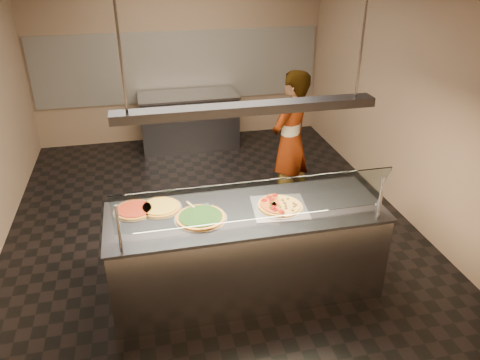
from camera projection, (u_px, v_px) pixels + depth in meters
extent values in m
cube|color=black|center=(210.00, 221.00, 6.07)|extent=(5.00, 6.00, 0.02)
cube|color=#91795D|center=(179.00, 55.00, 8.00)|extent=(5.00, 0.02, 3.00)
cube|color=#91795D|center=(287.00, 267.00, 2.77)|extent=(5.00, 0.02, 3.00)
cube|color=#91795D|center=(404.00, 95.00, 5.88)|extent=(0.02, 6.00, 3.00)
cube|color=silver|center=(180.00, 67.00, 8.07)|extent=(4.90, 0.02, 1.20)
cube|color=#B7B7BC|center=(246.00, 252.00, 4.68)|extent=(2.62, 0.90, 0.90)
cube|color=#414147|center=(246.00, 212.00, 4.47)|extent=(2.66, 0.94, 0.03)
cylinder|color=#B7B7BC|center=(119.00, 229.00, 3.79)|extent=(0.03, 0.03, 0.44)
cylinder|color=#B7B7BC|center=(381.00, 198.00, 4.24)|extent=(0.03, 0.03, 0.44)
cube|color=white|center=(256.00, 201.00, 4.03)|extent=(2.42, 0.18, 0.47)
cube|color=silver|center=(280.00, 207.00, 4.52)|extent=(0.57, 0.57, 0.01)
cylinder|color=silver|center=(280.00, 207.00, 4.51)|extent=(0.46, 0.46, 0.01)
cylinder|color=#5F0703|center=(275.00, 195.00, 4.62)|extent=(0.06, 0.06, 0.01)
cylinder|color=#5F0703|center=(269.00, 196.00, 4.60)|extent=(0.06, 0.06, 0.01)
cylinder|color=#5F0703|center=(271.00, 199.00, 4.56)|extent=(0.06, 0.06, 0.01)
cylinder|color=#5F0703|center=(264.00, 200.00, 4.54)|extent=(0.06, 0.06, 0.01)
cylinder|color=#5F0703|center=(272.00, 202.00, 4.50)|extent=(0.06, 0.06, 0.01)
cylinder|color=#5F0703|center=(273.00, 203.00, 4.48)|extent=(0.06, 0.06, 0.01)
cylinder|color=#5F0703|center=(274.00, 204.00, 4.47)|extent=(0.06, 0.06, 0.01)
cylinder|color=#5F0703|center=(274.00, 205.00, 4.45)|extent=(0.06, 0.06, 0.01)
cylinder|color=#5F0703|center=(272.00, 208.00, 4.41)|extent=(0.06, 0.06, 0.01)
cylinder|color=#5F0703|center=(275.00, 209.00, 4.38)|extent=(0.06, 0.06, 0.01)
cylinder|color=#5F0703|center=(282.00, 211.00, 4.35)|extent=(0.06, 0.06, 0.01)
cube|color=#19590F|center=(275.00, 198.00, 4.57)|extent=(0.02, 0.01, 0.01)
cube|color=#19590F|center=(269.00, 196.00, 4.60)|extent=(0.02, 0.02, 0.01)
cube|color=#19590F|center=(273.00, 201.00, 4.52)|extent=(0.02, 0.02, 0.01)
cube|color=#19590F|center=(272.00, 202.00, 4.49)|extent=(0.01, 0.02, 0.01)
cube|color=#19590F|center=(270.00, 205.00, 4.45)|extent=(0.02, 0.02, 0.01)
cube|color=#19590F|center=(270.00, 207.00, 4.42)|extent=(0.02, 0.02, 0.01)
cube|color=#19590F|center=(277.00, 205.00, 4.45)|extent=(0.02, 0.01, 0.01)
cube|color=#19590F|center=(280.00, 206.00, 4.42)|extent=(0.02, 0.02, 0.01)
sphere|color=#513014|center=(286.00, 208.00, 4.44)|extent=(0.03, 0.03, 0.03)
sphere|color=#513014|center=(293.00, 210.00, 4.40)|extent=(0.03, 0.03, 0.03)
sphere|color=#513014|center=(285.00, 206.00, 4.48)|extent=(0.03, 0.03, 0.03)
sphere|color=#513014|center=(294.00, 206.00, 4.47)|extent=(0.03, 0.03, 0.03)
sphere|color=#513014|center=(296.00, 204.00, 4.50)|extent=(0.03, 0.03, 0.03)
sphere|color=#513014|center=(294.00, 203.00, 4.52)|extent=(0.03, 0.03, 0.03)
sphere|color=#513014|center=(285.00, 203.00, 4.52)|extent=(0.03, 0.03, 0.03)
sphere|color=#513014|center=(284.00, 202.00, 4.53)|extent=(0.03, 0.03, 0.03)
sphere|color=#513014|center=(288.00, 199.00, 4.60)|extent=(0.03, 0.03, 0.03)
sphere|color=#513014|center=(282.00, 200.00, 4.58)|extent=(0.03, 0.03, 0.03)
cylinder|color=silver|center=(201.00, 218.00, 4.34)|extent=(0.49, 0.49, 0.01)
cylinder|color=#9F6424|center=(201.00, 217.00, 4.33)|extent=(0.46, 0.46, 0.02)
cylinder|color=black|center=(201.00, 216.00, 4.33)|extent=(0.40, 0.40, 0.01)
cylinder|color=silver|center=(160.00, 208.00, 4.51)|extent=(0.42, 0.42, 0.01)
cylinder|color=#9F6424|center=(160.00, 207.00, 4.50)|extent=(0.39, 0.39, 0.02)
cylinder|color=gold|center=(160.00, 206.00, 4.50)|extent=(0.34, 0.34, 0.01)
cylinder|color=silver|center=(135.00, 210.00, 4.47)|extent=(0.41, 0.41, 0.01)
cylinder|color=#9F6424|center=(134.00, 209.00, 4.46)|extent=(0.38, 0.38, 0.02)
cylinder|color=maroon|center=(134.00, 208.00, 4.46)|extent=(0.33, 0.33, 0.01)
cube|color=#B7B7BC|center=(205.00, 207.00, 4.48)|extent=(0.16, 0.15, 0.00)
cylinder|color=tan|center=(191.00, 205.00, 4.51)|extent=(0.08, 0.14, 0.02)
cube|color=#414147|center=(189.00, 121.00, 8.10)|extent=(1.64, 0.70, 0.90)
cube|color=#B7B7BC|center=(188.00, 95.00, 7.88)|extent=(1.68, 0.74, 0.03)
imported|color=#34303F|center=(290.00, 141.00, 6.04)|extent=(0.80, 0.77, 1.85)
cube|color=#414147|center=(247.00, 109.00, 4.00)|extent=(2.30, 0.18, 0.08)
cylinder|color=#B7B7BC|center=(120.00, 49.00, 3.55)|extent=(0.02, 0.02, 1.01)
cylinder|color=#B7B7BC|center=(362.00, 38.00, 3.95)|extent=(0.02, 0.02, 1.01)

